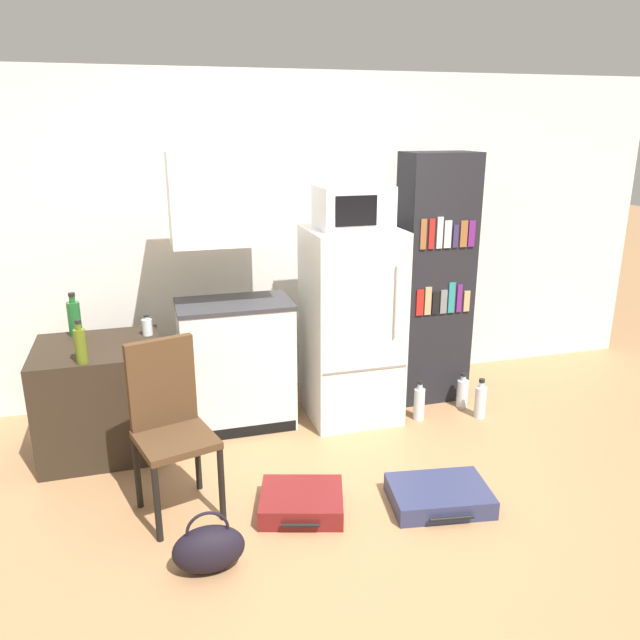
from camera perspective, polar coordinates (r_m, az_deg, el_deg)
name	(u,v)px	position (r m, az deg, el deg)	size (l,w,h in m)	color
ground_plane	(345,520)	(3.69, 2.28, -17.84)	(24.00, 24.00, 0.00)	#A3754C
wall_back	(293,237)	(5.06, -2.52, 7.59)	(6.40, 0.10, 2.52)	white
side_table	(102,398)	(4.47, -19.33, -6.73)	(0.80, 0.71, 0.74)	#2D2319
kitchen_hutch	(234,308)	(4.43, -7.87, 1.10)	(0.81, 0.48, 1.96)	silver
refrigerator	(351,325)	(4.60, 2.87, -0.46)	(0.65, 0.65, 1.43)	silver
microwave	(353,207)	(4.41, 3.05, 10.27)	(0.50, 0.40, 0.30)	silver
bookshelf	(434,280)	(4.92, 10.39, 3.58)	(0.54, 0.36, 1.94)	black
bottle_clear_short	(147,327)	(4.43, -15.53, -0.58)	(0.07, 0.07, 0.14)	silver
bottle_green_tall	(74,318)	(4.56, -21.54, 0.19)	(0.09, 0.09, 0.30)	#1E6028
bottle_olive_oil	(81,345)	(4.02, -21.04, -2.15)	(0.07, 0.07, 0.27)	#566619
chair	(169,414)	(3.62, -13.68, -8.37)	(0.49, 0.50, 1.00)	black
suitcase_large_flat	(439,496)	(3.84, 10.85, -15.51)	(0.62, 0.49, 0.11)	navy
suitcase_small_flat	(302,502)	(3.72, -1.70, -16.30)	(0.56, 0.51, 0.12)	maroon
handbag	(209,548)	(3.33, -10.14, -19.86)	(0.36, 0.20, 0.33)	black
water_bottle_front	(419,403)	(4.77, 9.06, -7.50)	(0.08, 0.08, 0.31)	silver
water_bottle_middle	(462,393)	(5.04, 12.89, -6.49)	(0.09, 0.09, 0.28)	silver
water_bottle_back	(480,401)	(4.90, 14.45, -7.18)	(0.09, 0.09, 0.31)	silver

